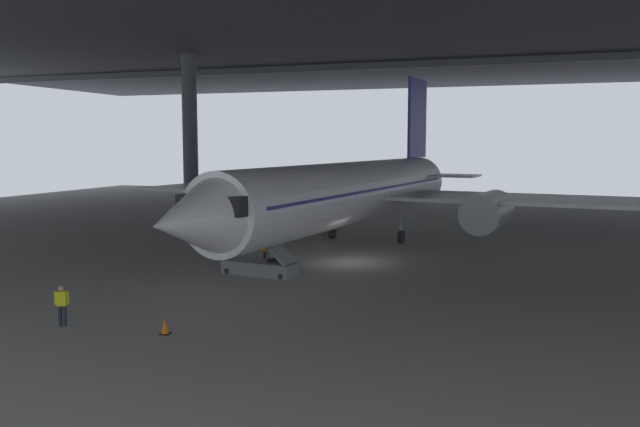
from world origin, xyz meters
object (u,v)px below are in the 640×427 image
baggage_tug (320,224)px  crew_worker_by_stairs (265,249)px  airplane_main (353,193)px  crew_worker_near_nose (62,303)px  traffic_cone_orange (165,326)px  boarding_stairs (259,260)px

baggage_tug → crew_worker_by_stairs: bearing=-83.0°
airplane_main → baggage_tug: 8.79m
crew_worker_by_stairs → baggage_tug: 15.51m
crew_worker_by_stairs → baggage_tug: (-1.88, 15.39, -0.41)m
crew_worker_near_nose → crew_worker_by_stairs: crew_worker_by_stairs is taller
crew_worker_near_nose → traffic_cone_orange: bearing=4.1°
crew_worker_by_stairs → baggage_tug: size_ratio=0.72×
crew_worker_by_stairs → airplane_main: bearing=72.1°
airplane_main → crew_worker_by_stairs: (-2.79, -8.62, -2.70)m
crew_worker_near_nose → baggage_tug: 29.23m
traffic_cone_orange → baggage_tug: size_ratio=0.26×
crew_worker_near_nose → baggage_tug: bearing=89.0°
boarding_stairs → traffic_cone_orange: size_ratio=8.11×
boarding_stairs → crew_worker_near_nose: 11.90m
boarding_stairs → crew_worker_near_nose: size_ratio=3.10×
crew_worker_near_nose → boarding_stairs: bearing=75.0°
boarding_stairs → traffic_cone_orange: (1.24, -11.18, -0.46)m
airplane_main → crew_worker_near_nose: 23.20m
boarding_stairs → baggage_tug: size_ratio=2.14×
airplane_main → crew_worker_near_nose: (-5.17, -22.45, -2.75)m
boarding_stairs → baggage_tug: 17.92m
boarding_stairs → crew_worker_by_stairs: bearing=106.8°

